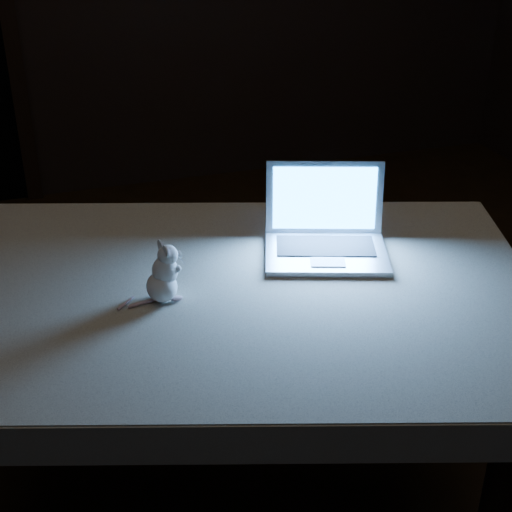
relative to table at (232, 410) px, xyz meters
name	(u,v)px	position (x,y,z in m)	size (l,w,h in m)	color
floor	(295,488)	(0.20, 0.03, -0.37)	(5.00, 5.00, 0.00)	black
table	(232,410)	(0.00, 0.00, 0.00)	(1.39, 0.90, 0.75)	black
tablecloth	(208,303)	(-0.05, 0.01, 0.33)	(1.49, 0.99, 0.09)	beige
laptop	(328,220)	(0.28, 0.07, 0.49)	(0.31, 0.27, 0.21)	#B7B8BC
plush_mouse	(161,273)	(-0.17, -0.01, 0.45)	(0.11, 0.11, 0.14)	white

